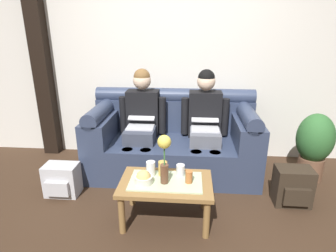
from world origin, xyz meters
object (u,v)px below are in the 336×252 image
(cup_near_left, at_px, (163,168))
(cup_far_left, at_px, (180,170))
(flower_vase, at_px, (164,154))
(snack_bowl, at_px, (144,178))
(backpack_left, at_px, (62,180))
(cup_near_right, at_px, (189,177))
(person_left, at_px, (142,118))
(coffee_table, at_px, (166,187))
(potted_plant, at_px, (314,144))
(cup_far_center, at_px, (151,168))
(person_right, at_px, (205,119))
(backpack_right, at_px, (293,187))
(couch, at_px, (173,141))

(cup_near_left, bearing_deg, cup_far_left, -0.12)
(flower_vase, bearing_deg, snack_bowl, -172.90)
(flower_vase, relative_size, snack_bowl, 2.80)
(backpack_left, bearing_deg, flower_vase, -17.68)
(snack_bowl, distance_m, backpack_left, 1.04)
(backpack_left, bearing_deg, snack_bowl, -21.96)
(cup_near_right, bearing_deg, person_left, 120.03)
(person_left, bearing_deg, cup_far_left, -60.42)
(snack_bowl, bearing_deg, cup_far_left, 27.00)
(coffee_table, bearing_deg, cup_near_left, 109.35)
(potted_plant, bearing_deg, cup_far_center, -155.57)
(cup_near_right, bearing_deg, person_right, 80.18)
(coffee_table, height_order, backpack_left, coffee_table)
(person_left, relative_size, backpack_right, 3.20)
(snack_bowl, relative_size, cup_near_right, 1.44)
(coffee_table, bearing_deg, flower_vase, -104.02)
(couch, relative_size, potted_plant, 2.50)
(backpack_right, bearing_deg, snack_bowl, -164.07)
(flower_vase, relative_size, cup_far_left, 4.15)
(person_left, bearing_deg, backpack_right, -21.54)
(person_right, xyz_separation_m, cup_far_center, (-0.52, -0.88, -0.19))
(person_left, xyz_separation_m, coffee_table, (0.37, -0.97, -0.32))
(flower_vase, bearing_deg, cup_far_center, 136.66)
(cup_near_right, bearing_deg, potted_plant, 32.81)
(person_right, height_order, flower_vase, person_right)
(snack_bowl, bearing_deg, flower_vase, 7.10)
(person_right, distance_m, snack_bowl, 1.19)
(cup_near_left, bearing_deg, snack_bowl, -133.49)
(backpack_left, bearing_deg, cup_far_center, -13.01)
(couch, distance_m, cup_far_center, 0.90)
(coffee_table, height_order, cup_near_left, cup_near_left)
(flower_vase, height_order, cup_near_left, flower_vase)
(backpack_right, relative_size, potted_plant, 0.49)
(coffee_table, height_order, cup_far_left, cup_far_left)
(person_right, distance_m, cup_near_right, 1.02)
(backpack_left, distance_m, potted_plant, 2.78)
(flower_vase, bearing_deg, cup_near_left, 101.37)
(person_left, distance_m, person_right, 0.74)
(coffee_table, bearing_deg, backpack_right, 15.80)
(backpack_right, bearing_deg, cup_near_left, -169.02)
(cup_near_left, height_order, backpack_left, cup_near_left)
(cup_near_right, height_order, backpack_left, cup_near_right)
(flower_vase, distance_m, cup_far_left, 0.29)
(person_right, bearing_deg, coffee_table, -110.89)
(cup_far_left, distance_m, potted_plant, 1.67)
(flower_vase, bearing_deg, backpack_left, 162.32)
(person_right, distance_m, backpack_left, 1.69)
(person_left, distance_m, backpack_right, 1.77)
(snack_bowl, xyz_separation_m, backpack_left, (-0.93, 0.37, -0.28))
(cup_near_left, xyz_separation_m, cup_far_left, (0.16, -0.00, -0.01))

